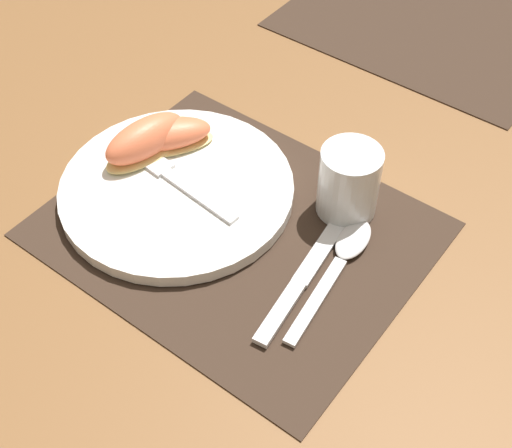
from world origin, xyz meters
name	(u,v)px	position (x,y,z in m)	size (l,w,h in m)	color
ground_plane	(237,230)	(0.00, 0.00, 0.00)	(3.00, 3.00, 0.00)	brown
placemat	(237,229)	(0.00, 0.00, 0.00)	(0.41, 0.34, 0.00)	#38281E
placemat_far	(428,21)	(-0.03, 0.52, 0.00)	(0.41, 0.34, 0.00)	#38281E
plate	(179,187)	(-0.09, 0.00, 0.01)	(0.28, 0.28, 0.02)	white
juice_glass	(348,185)	(0.08, 0.10, 0.04)	(0.07, 0.07, 0.09)	silver
knife	(306,273)	(0.10, -0.01, 0.01)	(0.05, 0.22, 0.01)	silver
spoon	(344,255)	(0.12, 0.04, 0.01)	(0.05, 0.19, 0.01)	silver
fork	(171,175)	(-0.10, 0.01, 0.02)	(0.19, 0.04, 0.00)	silver
citrus_wedge_0	(164,136)	(-0.15, 0.04, 0.04)	(0.12, 0.13, 0.04)	#F4DB84
citrus_wedge_1	(145,141)	(-0.16, 0.02, 0.04)	(0.07, 0.12, 0.05)	#F4DB84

